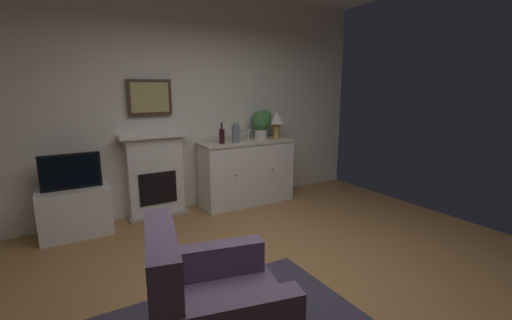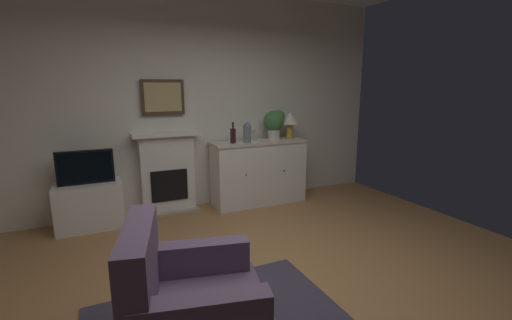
{
  "view_description": "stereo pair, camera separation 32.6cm",
  "coord_description": "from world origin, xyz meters",
  "px_view_note": "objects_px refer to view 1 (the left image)",
  "views": [
    {
      "loc": [
        -1.66,
        -2.13,
        1.68
      ],
      "look_at": [
        -0.02,
        0.61,
        1.0
      ],
      "focal_mm": 24.15,
      "sensor_mm": 36.0,
      "label": 1
    },
    {
      "loc": [
        -1.37,
        -2.28,
        1.68
      ],
      "look_at": [
        -0.02,
        0.61,
        1.0
      ],
      "focal_mm": 24.15,
      "sensor_mm": 36.0,
      "label": 2
    }
  ],
  "objects_px": {
    "wine_bottle": "(222,136)",
    "armchair": "(211,310)",
    "wine_glass_center": "(248,132)",
    "potted_plant_small": "(262,122)",
    "framed_picture": "(150,97)",
    "tv_set": "(71,172)",
    "fireplace_unit": "(156,175)",
    "tv_cabinet": "(75,212)",
    "sideboard_cabinet": "(247,172)",
    "table_lamp": "(277,120)",
    "wine_glass_left": "(242,133)",
    "vase_decorative": "(236,133)"
  },
  "relations": [
    {
      "from": "sideboard_cabinet",
      "to": "tv_set",
      "type": "bearing_deg",
      "value": -179.79
    },
    {
      "from": "fireplace_unit",
      "to": "potted_plant_small",
      "type": "distance_m",
      "value": 1.68
    },
    {
      "from": "tv_cabinet",
      "to": "armchair",
      "type": "bearing_deg",
      "value": -77.52
    },
    {
      "from": "wine_bottle",
      "to": "wine_glass_center",
      "type": "xyz_separation_m",
      "value": [
        0.45,
        0.05,
        0.01
      ]
    },
    {
      "from": "armchair",
      "to": "fireplace_unit",
      "type": "bearing_deg",
      "value": 81.54
    },
    {
      "from": "fireplace_unit",
      "to": "table_lamp",
      "type": "xyz_separation_m",
      "value": [
        1.78,
        -0.18,
        0.65
      ]
    },
    {
      "from": "wine_glass_left",
      "to": "vase_decorative",
      "type": "relative_size",
      "value": 0.59
    },
    {
      "from": "vase_decorative",
      "to": "potted_plant_small",
      "type": "distance_m",
      "value": 0.5
    },
    {
      "from": "tv_set",
      "to": "armchair",
      "type": "relative_size",
      "value": 0.65
    },
    {
      "from": "sideboard_cabinet",
      "to": "table_lamp",
      "type": "distance_m",
      "value": 0.9
    },
    {
      "from": "wine_bottle",
      "to": "armchair",
      "type": "height_order",
      "value": "wine_bottle"
    },
    {
      "from": "tv_cabinet",
      "to": "potted_plant_small",
      "type": "xyz_separation_m",
      "value": [
        2.53,
        0.03,
        0.9
      ]
    },
    {
      "from": "potted_plant_small",
      "to": "framed_picture",
      "type": "bearing_deg",
      "value": 173.49
    },
    {
      "from": "sideboard_cabinet",
      "to": "tv_cabinet",
      "type": "height_order",
      "value": "sideboard_cabinet"
    },
    {
      "from": "fireplace_unit",
      "to": "framed_picture",
      "type": "relative_size",
      "value": 2.0
    },
    {
      "from": "wine_bottle",
      "to": "vase_decorative",
      "type": "height_order",
      "value": "wine_bottle"
    },
    {
      "from": "wine_bottle",
      "to": "armchair",
      "type": "distance_m",
      "value": 2.9
    },
    {
      "from": "tv_cabinet",
      "to": "potted_plant_small",
      "type": "distance_m",
      "value": 2.68
    },
    {
      "from": "framed_picture",
      "to": "wine_glass_center",
      "type": "relative_size",
      "value": 3.33
    },
    {
      "from": "potted_plant_small",
      "to": "tv_set",
      "type": "bearing_deg",
      "value": -178.79
    },
    {
      "from": "tv_set",
      "to": "wine_bottle",
      "type": "bearing_deg",
      "value": -0.72
    },
    {
      "from": "tv_set",
      "to": "armchair",
      "type": "bearing_deg",
      "value": -77.41
    },
    {
      "from": "potted_plant_small",
      "to": "armchair",
      "type": "height_order",
      "value": "potted_plant_small"
    },
    {
      "from": "wine_glass_left",
      "to": "tv_cabinet",
      "type": "distance_m",
      "value": 2.31
    },
    {
      "from": "wine_bottle",
      "to": "wine_glass_left",
      "type": "height_order",
      "value": "wine_bottle"
    },
    {
      "from": "wine_glass_center",
      "to": "armchair",
      "type": "height_order",
      "value": "wine_glass_center"
    },
    {
      "from": "fireplace_unit",
      "to": "armchair",
      "type": "distance_m",
      "value": 2.77
    },
    {
      "from": "table_lamp",
      "to": "armchair",
      "type": "distance_m",
      "value": 3.46
    },
    {
      "from": "table_lamp",
      "to": "framed_picture",
      "type": "bearing_deg",
      "value": 172.9
    },
    {
      "from": "sideboard_cabinet",
      "to": "wine_glass_center",
      "type": "height_order",
      "value": "wine_glass_center"
    },
    {
      "from": "tv_set",
      "to": "sideboard_cabinet",
      "type": "bearing_deg",
      "value": 0.21
    },
    {
      "from": "wine_glass_left",
      "to": "armchair",
      "type": "relative_size",
      "value": 0.17
    },
    {
      "from": "table_lamp",
      "to": "wine_glass_center",
      "type": "height_order",
      "value": "table_lamp"
    },
    {
      "from": "framed_picture",
      "to": "tv_cabinet",
      "type": "xyz_separation_m",
      "value": [
        -0.97,
        -0.21,
        -1.27
      ]
    },
    {
      "from": "armchair",
      "to": "wine_glass_left",
      "type": "bearing_deg",
      "value": 57.97
    },
    {
      "from": "fireplace_unit",
      "to": "tv_set",
      "type": "height_order",
      "value": "fireplace_unit"
    },
    {
      "from": "tv_cabinet",
      "to": "wine_glass_center",
      "type": "bearing_deg",
      "value": 0.16
    },
    {
      "from": "wine_bottle",
      "to": "tv_cabinet",
      "type": "height_order",
      "value": "wine_bottle"
    },
    {
      "from": "table_lamp",
      "to": "vase_decorative",
      "type": "height_order",
      "value": "table_lamp"
    },
    {
      "from": "armchair",
      "to": "vase_decorative",
      "type": "bearing_deg",
      "value": 59.46
    },
    {
      "from": "fireplace_unit",
      "to": "tv_cabinet",
      "type": "bearing_deg",
      "value": -170.55
    },
    {
      "from": "wine_glass_left",
      "to": "fireplace_unit",
      "type": "bearing_deg",
      "value": 172.71
    },
    {
      "from": "tv_cabinet",
      "to": "armchair",
      "type": "distance_m",
      "value": 2.63
    },
    {
      "from": "table_lamp",
      "to": "wine_bottle",
      "type": "height_order",
      "value": "table_lamp"
    },
    {
      "from": "wine_glass_center",
      "to": "potted_plant_small",
      "type": "distance_m",
      "value": 0.27
    },
    {
      "from": "wine_bottle",
      "to": "wine_glass_center",
      "type": "relative_size",
      "value": 1.76
    },
    {
      "from": "fireplace_unit",
      "to": "sideboard_cabinet",
      "type": "height_order",
      "value": "fireplace_unit"
    },
    {
      "from": "table_lamp",
      "to": "tv_cabinet",
      "type": "xyz_separation_m",
      "value": [
        -2.76,
        0.02,
        -0.92
      ]
    },
    {
      "from": "tv_cabinet",
      "to": "tv_set",
      "type": "bearing_deg",
      "value": -90.0
    },
    {
      "from": "wine_glass_center",
      "to": "sideboard_cabinet",
      "type": "bearing_deg",
      "value": -153.33
    }
  ]
}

